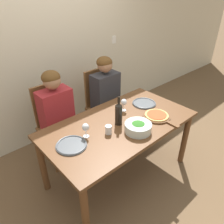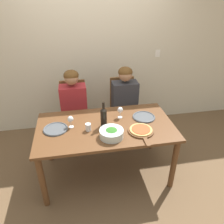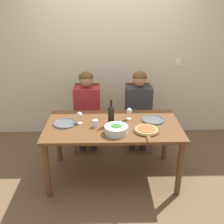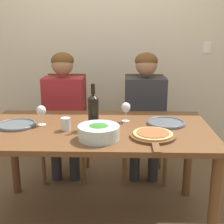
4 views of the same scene
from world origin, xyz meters
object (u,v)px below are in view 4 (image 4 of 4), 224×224
Objects in this scene: broccoli_bowl at (99,132)px; dinner_plate_left at (17,125)px; wine_bottle at (93,110)px; wine_glass_left at (41,112)px; chair_left at (67,123)px; chair_right at (144,123)px; pizza_on_board at (153,135)px; water_tumbler at (66,124)px; dinner_plate_right at (166,123)px; wine_glass_right at (126,108)px; person_woman at (64,105)px; person_man at (145,106)px.

dinner_plate_left is at bearing 157.80° from broccoli_bowl.
dinner_plate_left is (-0.63, 0.26, -0.04)m from broccoli_bowl.
wine_glass_left is (-0.39, 0.05, -0.03)m from wine_bottle.
chair_right is (0.77, 0.00, 0.00)m from chair_left.
water_tumbler is (-0.60, 0.14, 0.03)m from pizza_on_board.
dinner_plate_right is 0.32m from wine_glass_right.
chair_right is at bearing 54.70° from water_tumbler.
person_woman is at bearing 71.02° from dinner_plate_left.
chair_left is 0.96m from wine_bottle.
chair_right is 3.50× the size of dinner_plate_left.
water_tumbler is at bearing 167.07° from pizza_on_board.
broccoli_bowl reaches higher than dinner_plate_right.
dinner_plate_right is 0.65× the size of pizza_on_board.
dinner_plate_left is 1.12m from dinner_plate_right.
chair_left is 1.16m from dinner_plate_right.
wine_bottle is at bearing -117.58° from chair_right.
wine_glass_right reaches higher than water_tumbler.
wine_glass_right is at bearing -48.65° from chair_left.
wine_glass_left is (-0.82, -0.65, 0.12)m from person_man.
wine_glass_left is at bearing -141.45° from person_man.
chair_left is 3.13× the size of wine_bottle.
wine_bottle reaches higher than dinner_plate_right.
wine_glass_right is at bearing 169.72° from dinner_plate_right.
dinner_plate_right is at bearing -79.44° from person_man.
wine_glass_left is 0.63m from wine_glass_right.
wine_bottle is at bearing -7.16° from wine_glass_left.
chair_left is 0.82× the size of person_man.
pizza_on_board is (0.99, -0.22, 0.01)m from dinner_plate_left.
chair_left reaches higher than pizza_on_board.
wine_glass_right reaches higher than broccoli_bowl.
person_woman is at bearing 113.15° from broccoli_bowl.
chair_right is at bearing 90.00° from person_man.
wine_glass_left is at bearing 6.57° from dinner_plate_left.
broccoli_bowl is 0.36m from pizza_on_board.
chair_left is at bearing 171.28° from person_man.
person_man is 8.23× the size of wine_glass_left.
dinner_plate_right is (0.88, -0.71, 0.23)m from chair_left.
dinner_plate_right is 3.22× the size of water_tumbler.
person_man is 0.98m from water_tumbler.
chair_left is 0.24m from person_woman.
person_man is (0.00, -0.12, 0.21)m from chair_right.
chair_left reaches higher than broccoli_bowl.
chair_left is 3.50× the size of dinner_plate_right.
chair_right is 0.82× the size of person_woman.
wine_glass_left is (-0.44, 0.28, 0.06)m from broccoli_bowl.
broccoli_bowl is at bearing -111.92° from person_man.
water_tumbler is at bearing -167.44° from dinner_plate_right.
dinner_plate_right is 1.92× the size of wine_glass_right.
dinner_plate_right is (0.11, -0.59, 0.02)m from person_man.
broccoli_bowl is (-0.37, -0.93, 0.06)m from person_man.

